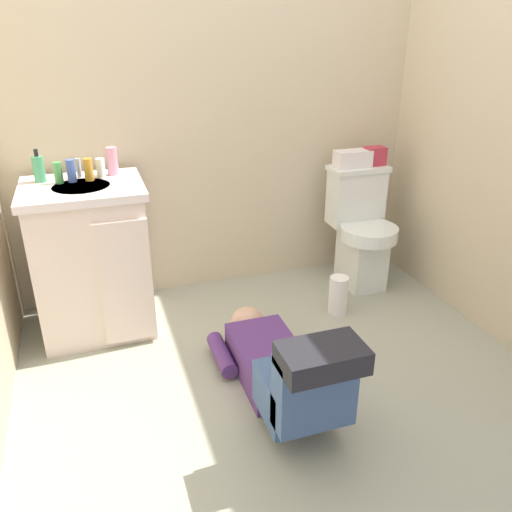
% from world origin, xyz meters
% --- Properties ---
extents(ground_plane, '(2.93, 3.09, 0.04)m').
position_xyz_m(ground_plane, '(0.00, 0.00, -0.02)').
color(ground_plane, '#999B84').
extents(wall_back, '(2.59, 0.08, 2.40)m').
position_xyz_m(wall_back, '(0.00, 1.08, 1.20)').
color(wall_back, '#C8B795').
rests_on(wall_back, ground_plane).
extents(toilet, '(0.36, 0.46, 0.75)m').
position_xyz_m(toilet, '(0.83, 0.75, 0.37)').
color(toilet, silver).
rests_on(toilet, ground_plane).
extents(vanity_cabinet, '(0.60, 0.53, 0.82)m').
position_xyz_m(vanity_cabinet, '(-0.79, 0.71, 0.42)').
color(vanity_cabinet, beige).
rests_on(vanity_cabinet, ground_plane).
extents(faucet, '(0.02, 0.02, 0.10)m').
position_xyz_m(faucet, '(-0.79, 0.86, 0.87)').
color(faucet, silver).
rests_on(faucet, vanity_cabinet).
extents(person_plumber, '(0.39, 1.06, 0.52)m').
position_xyz_m(person_plumber, '(-0.06, -0.19, 0.18)').
color(person_plumber, '#512D6B').
rests_on(person_plumber, ground_plane).
extents(tissue_box, '(0.22, 0.11, 0.10)m').
position_xyz_m(tissue_box, '(0.79, 0.84, 0.80)').
color(tissue_box, silver).
rests_on(tissue_box, toilet).
extents(toiletry_bag, '(0.12, 0.09, 0.11)m').
position_xyz_m(toiletry_bag, '(0.94, 0.84, 0.81)').
color(toiletry_bag, '#B22D3F').
rests_on(toiletry_bag, toilet).
extents(soap_dispenser, '(0.06, 0.06, 0.17)m').
position_xyz_m(soap_dispenser, '(-0.98, 0.84, 0.89)').
color(soap_dispenser, '#429664').
rests_on(soap_dispenser, vanity_cabinet).
extents(bottle_green, '(0.04, 0.04, 0.11)m').
position_xyz_m(bottle_green, '(-0.89, 0.78, 0.87)').
color(bottle_green, '#48964B').
rests_on(bottle_green, vanity_cabinet).
extents(bottle_blue, '(0.04, 0.04, 0.11)m').
position_xyz_m(bottle_blue, '(-0.83, 0.79, 0.88)').
color(bottle_blue, '#4362B0').
rests_on(bottle_blue, vanity_cabinet).
extents(bottle_amber, '(0.05, 0.05, 0.11)m').
position_xyz_m(bottle_amber, '(-0.75, 0.79, 0.88)').
color(bottle_amber, '#C48A26').
rests_on(bottle_amber, vanity_cabinet).
extents(bottle_white, '(0.04, 0.04, 0.10)m').
position_xyz_m(bottle_white, '(-0.69, 0.82, 0.87)').
color(bottle_white, white).
rests_on(bottle_white, vanity_cabinet).
extents(bottle_pink, '(0.06, 0.06, 0.15)m').
position_xyz_m(bottle_pink, '(-0.62, 0.86, 0.89)').
color(bottle_pink, pink).
rests_on(bottle_pink, vanity_cabinet).
extents(paper_towel_roll, '(0.11, 0.11, 0.23)m').
position_xyz_m(paper_towel_roll, '(0.53, 0.43, 0.11)').
color(paper_towel_roll, white).
rests_on(paper_towel_roll, ground_plane).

